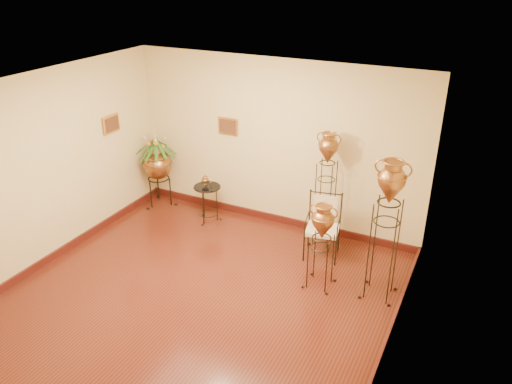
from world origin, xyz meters
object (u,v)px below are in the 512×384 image
at_px(planter_urn, 157,162).
at_px(side_table, 208,203).
at_px(amphora_tall, 326,189).
at_px(amphora_mid, 385,230).
at_px(armchair, 323,227).

xyz_separation_m(planter_urn, side_table, (1.14, -0.16, -0.50)).
bearing_deg(amphora_tall, side_table, -175.42).
height_order(amphora_mid, planter_urn, amphora_mid).
bearing_deg(armchair, side_table, 163.14).
relative_size(amphora_mid, armchair, 2.03).
relative_size(amphora_tall, planter_urn, 1.25).
distance_m(amphora_tall, armchair, 0.60).
bearing_deg(armchair, amphora_mid, -41.32).
height_order(armchair, side_table, armchair).
height_order(amphora_mid, side_table, amphora_mid).
xyz_separation_m(amphora_tall, amphora_mid, (1.13, -0.95, 0.04)).
bearing_deg(planter_urn, armchair, -6.36).
bearing_deg(amphora_mid, planter_urn, 167.51).
bearing_deg(side_table, amphora_mid, -14.02).
height_order(amphora_tall, planter_urn, amphora_tall).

